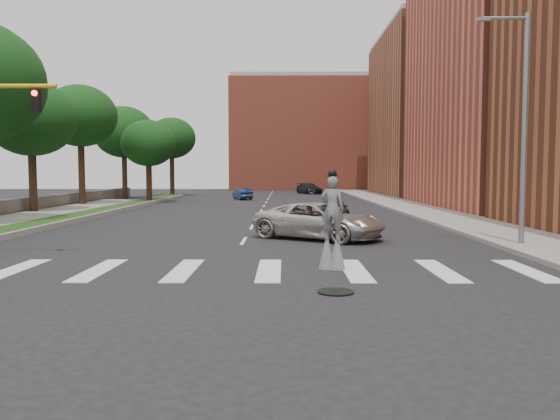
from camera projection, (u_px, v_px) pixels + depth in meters
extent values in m
plane|color=black|center=(223.00, 277.00, 15.40)|extent=(160.00, 160.00, 0.00)
cube|color=#163B11|center=(81.00, 216.00, 35.42)|extent=(2.00, 60.00, 0.25)
cube|color=#989892|center=(97.00, 215.00, 35.41)|extent=(0.20, 60.00, 0.28)
cube|color=gray|center=(430.00, 211.00, 40.24)|extent=(5.00, 90.00, 0.18)
cube|color=#57524A|center=(11.00, 207.00, 37.43)|extent=(0.50, 56.00, 1.10)
cylinder|color=black|center=(336.00, 292.00, 13.38)|extent=(0.90, 0.90, 0.04)
cube|color=#C4543D|center=(533.00, 61.00, 44.33)|extent=(16.00, 22.00, 24.00)
cube|color=#A1573B|center=(445.00, 116.00, 68.41)|extent=(16.00, 22.00, 20.00)
cube|color=#C4543D|center=(309.00, 136.00, 92.54)|extent=(26.00, 14.00, 18.00)
cylinder|color=slate|center=(524.00, 132.00, 20.99)|extent=(0.20, 0.20, 9.00)
cylinder|color=slate|center=(507.00, 18.00, 20.70)|extent=(1.80, 0.12, 0.12)
cube|color=slate|center=(483.00, 19.00, 20.71)|extent=(0.50, 0.18, 0.12)
cube|color=black|center=(36.00, 101.00, 18.07)|extent=(0.28, 0.18, 0.75)
cylinder|color=#FF0C0C|center=(34.00, 93.00, 17.95)|extent=(0.18, 0.06, 0.18)
cylinder|color=black|center=(337.00, 255.00, 16.59)|extent=(0.07, 0.07, 0.88)
cylinder|color=black|center=(327.00, 254.00, 16.69)|extent=(0.07, 0.07, 0.88)
cone|color=#5B5B60|center=(337.00, 251.00, 16.58)|extent=(0.52, 0.52, 1.10)
cone|color=#5B5B60|center=(327.00, 251.00, 16.68)|extent=(0.52, 0.52, 1.10)
imported|color=#5B5B60|center=(332.00, 208.00, 16.54)|extent=(0.83, 0.67, 1.97)
sphere|color=black|center=(332.00, 174.00, 16.47)|extent=(0.26, 0.26, 0.26)
cylinder|color=black|center=(332.00, 175.00, 16.47)|extent=(0.34, 0.34, 0.02)
cube|color=gold|center=(333.00, 190.00, 16.64)|extent=(0.22, 0.05, 0.10)
imported|color=beige|center=(319.00, 221.00, 24.02)|extent=(6.34, 5.40, 1.62)
imported|color=black|center=(335.00, 209.00, 34.42)|extent=(1.70, 3.88, 1.30)
imported|color=#16284D|center=(242.00, 194.00, 58.49)|extent=(2.50, 4.03, 1.25)
imported|color=black|center=(309.00, 188.00, 73.77)|extent=(3.85, 5.40, 1.45)
cylinder|color=black|center=(33.00, 177.00, 38.72)|extent=(0.56, 0.56, 5.17)
ellipsoid|color=black|center=(31.00, 118.00, 38.43)|extent=(6.24, 6.24, 5.30)
cylinder|color=black|center=(82.00, 170.00, 47.13)|extent=(0.56, 0.56, 6.22)
ellipsoid|color=black|center=(80.00, 116.00, 46.81)|extent=(6.23, 6.23, 5.30)
cylinder|color=black|center=(125.00, 173.00, 59.42)|extent=(0.56, 0.56, 5.64)
ellipsoid|color=black|center=(124.00, 132.00, 59.11)|extent=(6.55, 6.55, 5.57)
cylinder|color=black|center=(149.00, 180.00, 52.13)|extent=(0.56, 0.56, 4.40)
ellipsoid|color=black|center=(148.00, 143.00, 51.88)|extent=(5.20, 5.20, 4.42)
cylinder|color=black|center=(172.00, 173.00, 66.91)|extent=(0.56, 0.56, 5.63)
ellipsoid|color=black|center=(172.00, 138.00, 66.61)|extent=(5.87, 5.87, 4.99)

